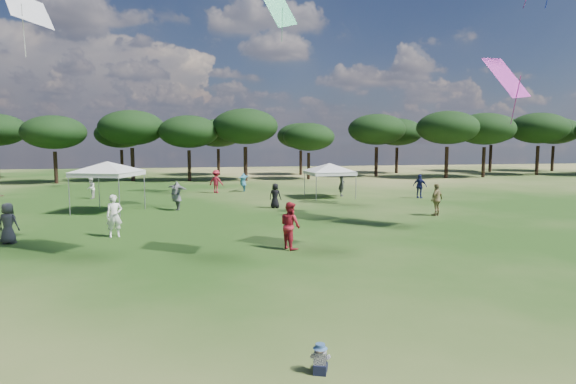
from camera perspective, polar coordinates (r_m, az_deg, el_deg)
name	(u,v)px	position (r m, az deg, el deg)	size (l,w,h in m)	color
tree_line	(234,130)	(54.19, -6.37, 7.36)	(108.78, 17.63, 7.77)	black
tent_left	(107,164)	(30.28, -20.63, 3.17)	(6.14, 6.14, 3.32)	gray
tent_right	(330,165)	(35.80, 4.95, 3.23)	(6.43, 6.43, 2.87)	gray
toddler	(320,360)	(9.37, 3.85, -19.21)	(0.42, 0.46, 0.57)	black
festival_crowd	(194,195)	(30.45, -11.03, -0.35)	(30.99, 23.13, 1.91)	#2A677F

